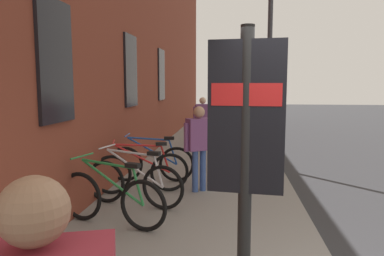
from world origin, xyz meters
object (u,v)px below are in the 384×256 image
at_px(pedestrian_near_bus, 203,117).
at_px(transit_info_sign, 246,138).
at_px(bicycle_end_of_row, 134,183).
at_px(bicycle_by_door, 111,199).
at_px(bicycle_beside_lamp, 151,163).
at_px(street_lamp, 270,34).
at_px(bicycle_leaning_wall, 141,172).
at_px(pedestrian_by_facade, 199,140).
at_px(pedestrian_crossing_street, 234,123).

bearing_deg(pedestrian_near_bus, transit_info_sign, -173.13).
bearing_deg(bicycle_end_of_row, bicycle_by_door, 173.98).
relative_size(bicycle_beside_lamp, street_lamp, 0.32).
relative_size(bicycle_by_door, bicycle_leaning_wall, 1.00).
bearing_deg(pedestrian_near_bus, bicycle_beside_lamp, 171.19).
bearing_deg(transit_info_sign, bicycle_end_of_row, 29.37).
distance_m(bicycle_by_door, pedestrian_by_facade, 2.17).
bearing_deg(bicycle_end_of_row, pedestrian_near_bus, -6.02).
distance_m(bicycle_end_of_row, pedestrian_by_facade, 1.48).
bearing_deg(pedestrian_crossing_street, bicycle_by_door, 155.22).
bearing_deg(pedestrian_by_facade, bicycle_by_door, 149.45).
relative_size(bicycle_leaning_wall, pedestrian_by_facade, 1.09).
bearing_deg(pedestrian_by_facade, pedestrian_crossing_street, -18.76).
height_order(bicycle_beside_lamp, pedestrian_by_facade, pedestrian_by_facade).
bearing_deg(bicycle_beside_lamp, transit_info_sign, -158.90).
height_order(bicycle_leaning_wall, transit_info_sign, transit_info_sign).
bearing_deg(bicycle_leaning_wall, bicycle_end_of_row, -175.03).
distance_m(bicycle_beside_lamp, transit_info_sign, 5.00).
bearing_deg(pedestrian_by_facade, street_lamp, -28.61).
height_order(transit_info_sign, pedestrian_by_facade, transit_info_sign).
distance_m(bicycle_end_of_row, pedestrian_crossing_street, 3.35).
height_order(bicycle_leaning_wall, pedestrian_near_bus, pedestrian_near_bus).
relative_size(pedestrian_near_bus, street_lamp, 0.29).
height_order(bicycle_end_of_row, pedestrian_near_bus, pedestrian_near_bus).
height_order(transit_info_sign, street_lamp, street_lamp).
relative_size(bicycle_leaning_wall, pedestrian_crossing_street, 0.97).
bearing_deg(pedestrian_by_facade, bicycle_end_of_row, 134.44).
xyz_separation_m(bicycle_end_of_row, bicycle_beside_lamp, (1.52, 0.06, 0.00)).
bearing_deg(pedestrian_near_bus, pedestrian_by_facade, -175.88).
relative_size(bicycle_by_door, street_lamp, 0.31).
xyz_separation_m(bicycle_leaning_wall, pedestrian_crossing_street, (2.11, -1.68, 0.70)).
height_order(transit_info_sign, pedestrian_crossing_street, transit_info_sign).
xyz_separation_m(bicycle_beside_lamp, pedestrian_near_bus, (4.36, -0.68, 0.57)).
bearing_deg(transit_info_sign, bicycle_beside_lamp, 21.10).
bearing_deg(pedestrian_near_bus, bicycle_leaning_wall, 172.41).
bearing_deg(bicycle_beside_lamp, bicycle_by_door, 179.19).
bearing_deg(street_lamp, bicycle_beside_lamp, 130.62).
distance_m(bicycle_leaning_wall, bicycle_beside_lamp, 0.78).
xyz_separation_m(bicycle_beside_lamp, transit_info_sign, (-4.52, -1.75, 1.21)).
bearing_deg(bicycle_by_door, bicycle_leaning_wall, -0.90).
xyz_separation_m(bicycle_by_door, transit_info_sign, (-2.16, -1.78, 1.21)).
relative_size(bicycle_by_door, pedestrian_near_bus, 1.09).
bearing_deg(street_lamp, bicycle_end_of_row, 146.23).
bearing_deg(pedestrian_near_bus, bicycle_by_door, 173.98).
relative_size(bicycle_by_door, pedestrian_crossing_street, 0.96).
distance_m(bicycle_end_of_row, bicycle_leaning_wall, 0.74).
height_order(bicycle_by_door, pedestrian_crossing_street, pedestrian_crossing_street).
distance_m(transit_info_sign, street_lamp, 6.92).
bearing_deg(pedestrian_near_bus, street_lamp, -140.08).
bearing_deg(bicycle_end_of_row, transit_info_sign, -150.63).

